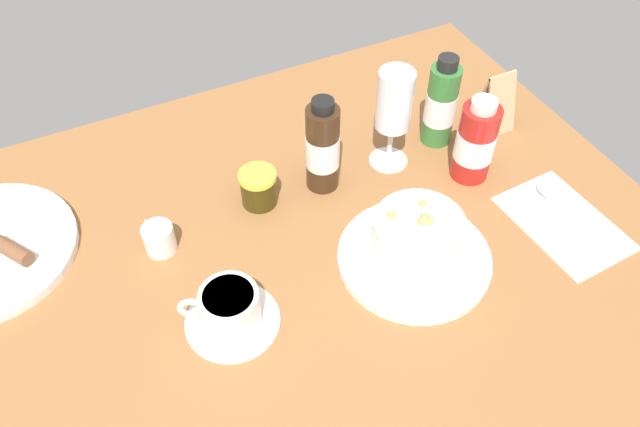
# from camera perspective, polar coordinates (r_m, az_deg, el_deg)

# --- Properties ---
(ground_plane) EXTENTS (1.10, 0.84, 0.03)m
(ground_plane) POSITION_cam_1_polar(r_m,az_deg,el_deg) (0.91, -2.53, -4.46)
(ground_plane) COLOR brown
(porridge_bowl) EXTENTS (0.22, 0.22, 0.09)m
(porridge_bowl) POSITION_cam_1_polar(r_m,az_deg,el_deg) (0.87, 8.71, -2.71)
(porridge_bowl) COLOR white
(porridge_bowl) RESTS_ON ground_plane
(cutlery_setting) EXTENTS (0.13, 0.19, 0.01)m
(cutlery_setting) POSITION_cam_1_polar(r_m,az_deg,el_deg) (1.01, 21.02, -0.54)
(cutlery_setting) COLOR white
(cutlery_setting) RESTS_ON ground_plane
(coffee_cup) EXTENTS (0.12, 0.12, 0.06)m
(coffee_cup) POSITION_cam_1_polar(r_m,az_deg,el_deg) (0.82, -8.13, -8.61)
(coffee_cup) COLOR white
(coffee_cup) RESTS_ON ground_plane
(creamer_jug) EXTENTS (0.04, 0.05, 0.05)m
(creamer_jug) POSITION_cam_1_polar(r_m,az_deg,el_deg) (0.92, -14.35, -2.15)
(creamer_jug) COLOR white
(creamer_jug) RESTS_ON ground_plane
(wine_glass) EXTENTS (0.06, 0.06, 0.17)m
(wine_glass) POSITION_cam_1_polar(r_m,az_deg,el_deg) (0.97, 6.71, 9.70)
(wine_glass) COLOR white
(wine_glass) RESTS_ON ground_plane
(jam_jar) EXTENTS (0.06, 0.06, 0.06)m
(jam_jar) POSITION_cam_1_polar(r_m,az_deg,el_deg) (0.95, -5.67, 2.29)
(jam_jar) COLOR #372E0C
(jam_jar) RESTS_ON ground_plane
(sauce_bottle_red) EXTENTS (0.06, 0.06, 0.14)m
(sauce_bottle_red) POSITION_cam_1_polar(r_m,az_deg,el_deg) (1.00, 13.84, 6.29)
(sauce_bottle_red) COLOR #B21E19
(sauce_bottle_red) RESTS_ON ground_plane
(sauce_bottle_brown) EXTENTS (0.05, 0.05, 0.16)m
(sauce_bottle_brown) POSITION_cam_1_polar(r_m,az_deg,el_deg) (0.94, 0.24, 5.95)
(sauce_bottle_brown) COLOR #382314
(sauce_bottle_brown) RESTS_ON ground_plane
(sauce_bottle_green) EXTENTS (0.05, 0.05, 0.16)m
(sauce_bottle_green) POSITION_cam_1_polar(r_m,az_deg,el_deg) (1.05, 10.84, 9.65)
(sauce_bottle_green) COLOR #337233
(sauce_bottle_green) RESTS_ON ground_plane
(menu_card) EXTENTS (0.05, 0.06, 0.11)m
(menu_card) POSITION_cam_1_polar(r_m,az_deg,el_deg) (1.11, 15.64, 9.78)
(menu_card) COLOR tan
(menu_card) RESTS_ON ground_plane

